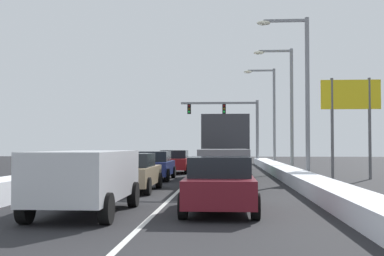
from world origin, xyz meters
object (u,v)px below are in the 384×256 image
object	(u,v)px
street_lamp_right_mid	(286,98)
traffic_light_gantry	(233,118)
sedan_tan_center_lane_second	(131,172)
street_lamp_right_near	(300,83)
suv_gray_right_lane_second	(224,165)
box_truck_right_lane_third	(225,144)
sedan_red_center_lane_fourth	(175,161)
sedan_navy_center_lane_third	(154,165)
suv_charcoal_right_lane_fourth	(226,157)
sedan_maroon_right_lane_nearest	(220,184)
street_lamp_right_far	(270,108)
roadside_sign_right	(351,105)
suv_silver_center_lane_nearest	(86,176)

from	to	relation	value
street_lamp_right_mid	traffic_light_gantry	bearing A→B (deg)	102.98
sedan_tan_center_lane_second	street_lamp_right_near	world-z (taller)	street_lamp_right_near
suv_gray_right_lane_second	box_truck_right_lane_third	xyz separation A→B (m)	(0.05, 7.03, 0.88)
sedan_red_center_lane_fourth	sedan_navy_center_lane_third	bearing A→B (deg)	-93.76
suv_charcoal_right_lane_fourth	street_lamp_right_near	world-z (taller)	street_lamp_right_near
sedan_maroon_right_lane_nearest	suv_charcoal_right_lane_fourth	distance (m)	21.42
suv_charcoal_right_lane_fourth	suv_gray_right_lane_second	bearing A→B (deg)	-90.38
suv_gray_right_lane_second	traffic_light_gantry	size ratio (longest dim) A/B	0.65
sedan_maroon_right_lane_nearest	sedan_red_center_lane_fourth	xyz separation A→B (m)	(-3.24, 19.43, 0.00)
sedan_maroon_right_lane_nearest	sedan_navy_center_lane_third	size ratio (longest dim) A/B	1.00
traffic_light_gantry	street_lamp_right_far	size ratio (longest dim) A/B	0.91
suv_gray_right_lane_second	roadside_sign_right	world-z (taller)	roadside_sign_right
sedan_maroon_right_lane_nearest	sedan_tan_center_lane_second	size ratio (longest dim) A/B	1.00
box_truck_right_lane_third	sedan_tan_center_lane_second	world-z (taller)	box_truck_right_lane_third
suv_silver_center_lane_nearest	sedan_tan_center_lane_second	xyz separation A→B (m)	(-0.05, 6.68, -0.25)
sedan_navy_center_lane_third	street_lamp_right_mid	bearing A→B (deg)	44.26
box_truck_right_lane_third	suv_silver_center_lane_nearest	xyz separation A→B (m)	(-3.67, -14.77, -0.88)
suv_gray_right_lane_second	sedan_red_center_lane_fourth	world-z (taller)	suv_gray_right_lane_second
suv_charcoal_right_lane_fourth	sedan_tan_center_lane_second	size ratio (longest dim) A/B	1.09
box_truck_right_lane_third	street_lamp_right_mid	distance (m)	8.26
suv_silver_center_lane_nearest	sedan_tan_center_lane_second	size ratio (longest dim) A/B	1.09
sedan_maroon_right_lane_nearest	sedan_tan_center_lane_second	bearing A→B (deg)	121.35
street_lamp_right_far	roadside_sign_right	distance (m)	15.23
street_lamp_right_mid	street_lamp_right_far	size ratio (longest dim) A/B	1.01
sedan_tan_center_lane_second	traffic_light_gantry	world-z (taller)	traffic_light_gantry
box_truck_right_lane_third	street_lamp_right_far	bearing A→B (deg)	76.01
street_lamp_right_near	suv_charcoal_right_lane_fourth	bearing A→B (deg)	111.85
sedan_navy_center_lane_third	street_lamp_right_far	bearing A→B (deg)	65.01
suv_charcoal_right_lane_fourth	street_lamp_right_near	size ratio (longest dim) A/B	0.59
suv_gray_right_lane_second	sedan_red_center_lane_fourth	bearing A→B (deg)	104.88
street_lamp_right_near	street_lamp_right_far	xyz separation A→B (m)	(-0.10, 16.86, -0.04)
sedan_tan_center_lane_second	traffic_light_gantry	bearing A→B (deg)	81.43
suv_silver_center_lane_nearest	street_lamp_right_near	size ratio (longest dim) A/B	0.59
sedan_maroon_right_lane_nearest	street_lamp_right_near	world-z (taller)	street_lamp_right_near
street_lamp_right_mid	street_lamp_right_far	bearing A→B (deg)	92.62
suv_charcoal_right_lane_fourth	sedan_red_center_lane_fourth	xyz separation A→B (m)	(-3.41, -1.99, -0.25)
suv_charcoal_right_lane_fourth	street_lamp_right_far	xyz separation A→B (m)	(3.67, 7.45, 3.94)
suv_silver_center_lane_nearest	suv_charcoal_right_lane_fourth	bearing A→B (deg)	80.52
suv_gray_right_lane_second	sedan_navy_center_lane_third	world-z (taller)	suv_gray_right_lane_second
suv_gray_right_lane_second	suv_silver_center_lane_nearest	size ratio (longest dim) A/B	1.00
sedan_red_center_lane_fourth	traffic_light_gantry	bearing A→B (deg)	75.52
sedan_maroon_right_lane_nearest	sedan_red_center_lane_fourth	bearing A→B (deg)	99.45
suv_silver_center_lane_nearest	street_lamp_right_mid	world-z (taller)	street_lamp_right_mid
sedan_tan_center_lane_second	box_truck_right_lane_third	bearing A→B (deg)	65.35
suv_gray_right_lane_second	sedan_tan_center_lane_second	distance (m)	3.82
box_truck_right_lane_third	street_lamp_right_mid	xyz separation A→B (m)	(4.10, 6.47, 3.10)
sedan_maroon_right_lane_nearest	suv_silver_center_lane_nearest	distance (m)	3.63
sedan_tan_center_lane_second	street_lamp_right_far	size ratio (longest dim) A/B	0.54
sedan_navy_center_lane_third	box_truck_right_lane_third	bearing A→B (deg)	18.00
street_lamp_right_far	roadside_sign_right	size ratio (longest dim) A/B	1.51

